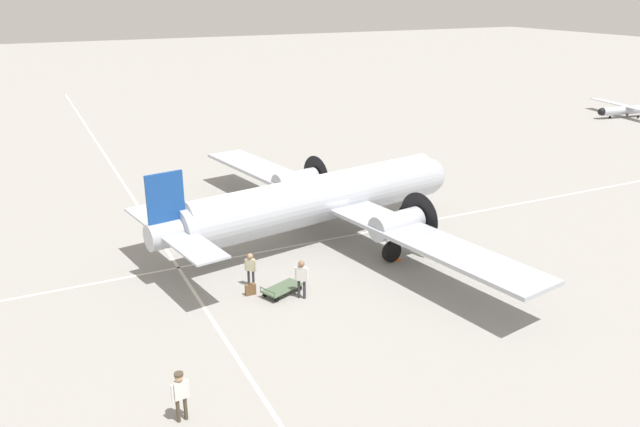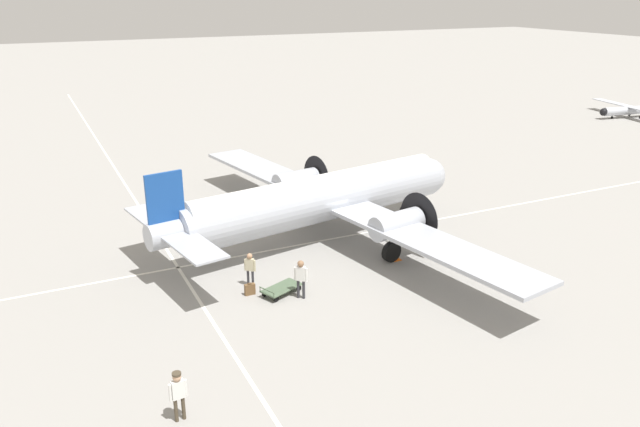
% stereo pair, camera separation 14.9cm
% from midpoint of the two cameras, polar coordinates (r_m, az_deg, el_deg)
% --- Properties ---
extents(ground_plane, '(300.00, 300.00, 0.00)m').
position_cam_midpoint_polar(ground_plane, '(35.27, -0.12, -2.35)').
color(ground_plane, gray).
extents(apron_line_eastwest, '(120.00, 0.16, 0.01)m').
position_cam_midpoint_polar(apron_line_eastwest, '(35.04, 0.07, -2.49)').
color(apron_line_eastwest, silver).
rests_on(apron_line_eastwest, ground_plane).
extents(apron_line_northsouth, '(0.16, 120.00, 0.01)m').
position_cam_midpoint_polar(apron_line_northsouth, '(32.82, -13.07, -4.66)').
color(apron_line_northsouth, silver).
rests_on(apron_line_northsouth, ground_plane).
extents(airliner_main, '(19.37, 27.33, 5.42)m').
position_cam_midpoint_polar(airliner_main, '(34.63, 0.37, 1.47)').
color(airliner_main, '#ADB2BC').
rests_on(airliner_main, ground_plane).
extents(crew_foreground, '(0.61, 0.33, 1.82)m').
position_cam_midpoint_polar(crew_foreground, '(21.41, -12.87, -15.54)').
color(crew_foreground, '#473D2D').
rests_on(crew_foreground, ground_plane).
extents(passenger_boarding, '(0.50, 0.46, 1.87)m').
position_cam_midpoint_polar(passenger_boarding, '(28.32, -1.85, -5.67)').
color(passenger_boarding, '#2D2D33').
rests_on(passenger_boarding, ground_plane).
extents(ramp_agent, '(0.46, 0.41, 1.68)m').
position_cam_midpoint_polar(ramp_agent, '(29.66, -6.52, -4.81)').
color(ramp_agent, '#2D2D33').
rests_on(ramp_agent, ground_plane).
extents(suitcase_near_door, '(0.49, 0.19, 0.58)m').
position_cam_midpoint_polar(suitcase_near_door, '(29.17, -6.52, -6.91)').
color(suitcase_near_door, brown).
rests_on(suitcase_near_door, ground_plane).
extents(baggage_cart, '(2.16, 1.63, 0.56)m').
position_cam_midpoint_polar(baggage_cart, '(29.11, -3.63, -6.87)').
color(baggage_cart, '#4C6047').
rests_on(baggage_cart, ground_plane).
extents(light_aircraft_distant, '(8.22, 10.93, 2.08)m').
position_cam_midpoint_polar(light_aircraft_distant, '(76.60, 26.34, 8.52)').
color(light_aircraft_distant, '#B7BCC6').
rests_on(light_aircraft_distant, ground_plane).
extents(traffic_cone, '(0.47, 0.47, 0.62)m').
position_cam_midpoint_polar(traffic_cone, '(32.79, 6.85, -3.74)').
color(traffic_cone, orange).
rests_on(traffic_cone, ground_plane).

